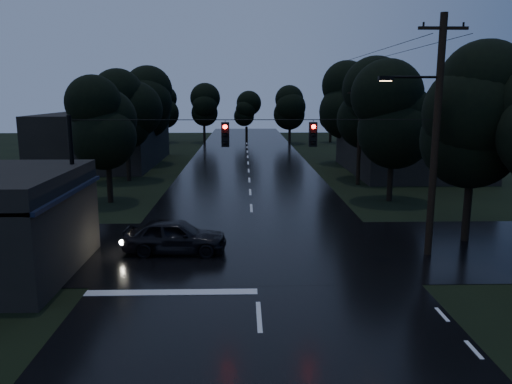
{
  "coord_description": "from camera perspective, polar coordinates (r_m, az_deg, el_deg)",
  "views": [
    {
      "loc": [
        -0.46,
        -9.47,
        6.84
      ],
      "look_at": [
        0.12,
        13.4,
        2.32
      ],
      "focal_mm": 35.0,
      "sensor_mm": 36.0,
      "label": 1
    }
  ],
  "objects": [
    {
      "name": "building_far_left",
      "position": [
        51.47,
        -16.78,
        5.86
      ],
      "size": [
        10.0,
        16.0,
        5.0
      ],
      "primitive_type": "cube",
      "color": "black",
      "rests_on": "ground"
    },
    {
      "name": "cross_street",
      "position": [
        22.54,
        -0.21,
        -6.5
      ],
      "size": [
        60.0,
        9.0,
        0.02
      ],
      "primitive_type": "cube",
      "color": "black",
      "rests_on": "ground"
    },
    {
      "name": "tree_right_c",
      "position": [
        50.61,
        10.9,
        10.44
      ],
      "size": [
        4.76,
        4.76,
        10.03
      ],
      "color": "black",
      "rests_on": "ground"
    },
    {
      "name": "car",
      "position": [
        22.07,
        -9.21,
        -4.98
      ],
      "size": [
        4.52,
        1.97,
        1.51
      ],
      "primitive_type": "imported",
      "rotation": [
        0.0,
        0.0,
        1.53
      ],
      "color": "black",
      "rests_on": "ground"
    },
    {
      "name": "tree_left_b",
      "position": [
        40.53,
        -14.67,
        9.09
      ],
      "size": [
        4.2,
        4.2,
        8.85
      ],
      "color": "black",
      "rests_on": "ground"
    },
    {
      "name": "tree_right_b",
      "position": [
        40.74,
        13.04,
        9.7
      ],
      "size": [
        4.48,
        4.48,
        9.44
      ],
      "color": "black",
      "rests_on": "ground"
    },
    {
      "name": "tree_corner_near",
      "position": [
        24.8,
        23.77,
        8.28
      ],
      "size": [
        4.48,
        4.48,
        9.44
      ],
      "color": "black",
      "rests_on": "ground"
    },
    {
      "name": "main_road",
      "position": [
        40.06,
        -0.77,
        1.34
      ],
      "size": [
        12.0,
        120.0,
        0.02
      ],
      "primitive_type": "cube",
      "color": "black",
      "rests_on": "ground"
    },
    {
      "name": "utility_pole_main",
      "position": [
        21.99,
        19.66,
        6.4
      ],
      "size": [
        3.5,
        0.3,
        10.0
      ],
      "color": "black",
      "rests_on": "ground"
    },
    {
      "name": "building_far_right",
      "position": [
        46.05,
        16.93,
        4.91
      ],
      "size": [
        10.0,
        14.0,
        4.4
      ],
      "primitive_type": "cube",
      "color": "black",
      "rests_on": "ground"
    },
    {
      "name": "tree_right_a",
      "position": [
        32.88,
        15.45,
        8.64
      ],
      "size": [
        4.2,
        4.2,
        8.85
      ],
      "color": "black",
      "rests_on": "ground"
    },
    {
      "name": "tree_left_a",
      "position": [
        32.65,
        -16.77,
        7.9
      ],
      "size": [
        3.92,
        3.92,
        8.26
      ],
      "color": "black",
      "rests_on": "ground"
    },
    {
      "name": "anchor_pole_left",
      "position": [
        21.98,
        -20.1,
        0.42
      ],
      "size": [
        0.18,
        0.18,
        6.0
      ],
      "primitive_type": "cylinder",
      "color": "black",
      "rests_on": "ground"
    },
    {
      "name": "tree_left_c",
      "position": [
        50.43,
        -12.78,
        9.94
      ],
      "size": [
        4.48,
        4.48,
        9.44
      ],
      "color": "black",
      "rests_on": "ground"
    },
    {
      "name": "utility_pole_far",
      "position": [
        38.59,
        11.76,
        6.54
      ],
      "size": [
        2.0,
        0.3,
        7.5
      ],
      "color": "black",
      "rests_on": "ground"
    },
    {
      "name": "span_signals",
      "position": [
        20.55,
        1.4,
        6.71
      ],
      "size": [
        15.0,
        0.37,
        1.12
      ],
      "color": "black",
      "rests_on": "ground"
    }
  ]
}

